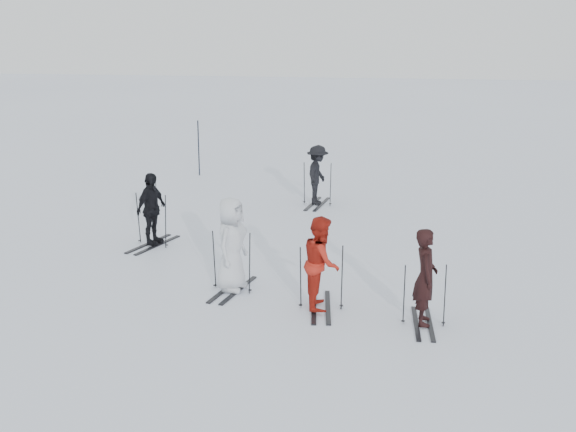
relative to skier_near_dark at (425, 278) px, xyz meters
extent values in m
plane|color=silver|center=(-3.11, 2.46, -0.89)|extent=(120.00, 120.00, 0.00)
imported|color=black|center=(0.00, 0.00, 0.00)|extent=(0.47, 0.68, 1.79)
imported|color=#A61E12|center=(-1.94, 0.47, 0.01)|extent=(0.79, 0.96, 1.80)
imported|color=silver|center=(-3.87, 1.11, 0.08)|extent=(0.78, 1.04, 1.94)
imported|color=black|center=(-6.59, 3.83, 0.00)|extent=(0.72, 1.13, 1.79)
imported|color=black|center=(-3.12, 8.66, 0.00)|extent=(0.80, 1.23, 1.79)
cylinder|color=black|center=(-7.92, 12.28, 0.10)|extent=(0.06, 0.06, 1.99)
camera|label=1|loc=(-0.34, -12.48, 4.42)|focal=45.00mm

